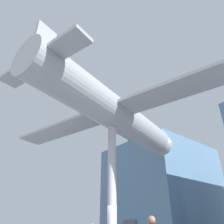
% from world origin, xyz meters
% --- Properties ---
extents(glass_pavilion_left, '(10.14, 11.15, 11.11)m').
position_xyz_m(glass_pavilion_left, '(-8.06, 14.28, 5.26)').
color(glass_pavilion_left, slate).
rests_on(glass_pavilion_left, ground_plane).
extents(support_pylon_central, '(0.48, 0.48, 6.96)m').
position_xyz_m(support_pylon_central, '(0.00, 0.00, 3.48)').
color(support_pylon_central, '#B7B7BC').
rests_on(support_pylon_central, ground_plane).
extents(suspended_airplane, '(17.13, 14.34, 3.45)m').
position_xyz_m(suspended_airplane, '(-0.08, 0.30, 8.03)').
color(suspended_airplane, '#93999E').
rests_on(suspended_airplane, support_pylon_central).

